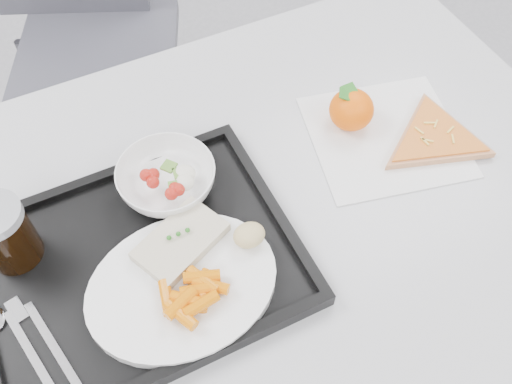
{
  "coord_description": "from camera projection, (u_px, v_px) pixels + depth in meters",
  "views": [
    {
      "loc": [
        -0.19,
        -0.15,
        1.49
      ],
      "look_at": [
        0.04,
        0.31,
        0.77
      ],
      "focal_mm": 40.0,
      "sensor_mm": 36.0,
      "label": 1
    }
  ],
  "objects": [
    {
      "name": "table",
      "position": [
        239.0,
        234.0,
        0.94
      ],
      "size": [
        1.2,
        0.8,
        0.75
      ],
      "color": "#B6B6B8",
      "rests_on": "ground"
    },
    {
      "name": "chair",
      "position": [
        81.0,
        12.0,
        1.5
      ],
      "size": [
        0.55,
        0.57,
        0.93
      ],
      "color": "#3A3A42",
      "rests_on": "ground"
    },
    {
      "name": "tray",
      "position": [
        139.0,
        265.0,
        0.82
      ],
      "size": [
        0.45,
        0.35,
        0.03
      ],
      "color": "black",
      "rests_on": "table"
    },
    {
      "name": "dinner_plate",
      "position": [
        182.0,
        286.0,
        0.79
      ],
      "size": [
        0.27,
        0.27,
        0.02
      ],
      "color": "white",
      "rests_on": "tray"
    },
    {
      "name": "fish_fillet",
      "position": [
        181.0,
        241.0,
        0.81
      ],
      "size": [
        0.15,
        0.12,
        0.02
      ],
      "color": "beige",
      "rests_on": "dinner_plate"
    },
    {
      "name": "bread_roll",
      "position": [
        249.0,
        235.0,
        0.81
      ],
      "size": [
        0.05,
        0.05,
        0.03
      ],
      "color": "tan",
      "rests_on": "dinner_plate"
    },
    {
      "name": "salad_bowl",
      "position": [
        167.0,
        179.0,
        0.88
      ],
      "size": [
        0.15,
        0.15,
        0.05
      ],
      "color": "white",
      "rests_on": "tray"
    },
    {
      "name": "cola_glass",
      "position": [
        4.0,
        233.0,
        0.78
      ],
      "size": [
        0.08,
        0.08,
        0.11
      ],
      "color": "black",
      "rests_on": "tray"
    },
    {
      "name": "cutlery",
      "position": [
        24.0,
        335.0,
        0.75
      ],
      "size": [
        0.1,
        0.17,
        0.01
      ],
      "color": "silver",
      "rests_on": "tray"
    },
    {
      "name": "napkin",
      "position": [
        385.0,
        136.0,
        0.97
      ],
      "size": [
        0.3,
        0.29,
        0.0
      ],
      "color": "white",
      "rests_on": "table"
    },
    {
      "name": "tangerine",
      "position": [
        351.0,
        110.0,
        0.96
      ],
      "size": [
        0.1,
        0.1,
        0.07
      ],
      "color": "orange",
      "rests_on": "napkin"
    },
    {
      "name": "pizza_slice",
      "position": [
        435.0,
        138.0,
        0.96
      ],
      "size": [
        0.25,
        0.25,
        0.02
      ],
      "color": "#D7B86C",
      "rests_on": "napkin"
    },
    {
      "name": "carrot_pile",
      "position": [
        194.0,
        294.0,
        0.76
      ],
      "size": [
        0.1,
        0.09,
        0.03
      ],
      "color": "orange",
      "rests_on": "dinner_plate"
    },
    {
      "name": "salad_contents",
      "position": [
        175.0,
        180.0,
        0.86
      ],
      "size": [
        0.08,
        0.07,
        0.02
      ],
      "color": "#A71C11",
      "rests_on": "salad_bowl"
    }
  ]
}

